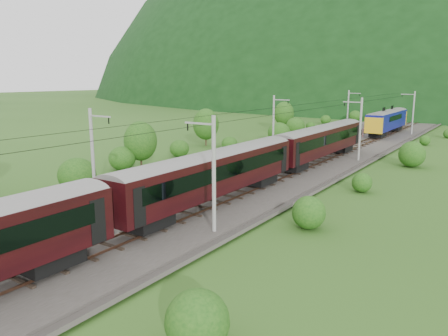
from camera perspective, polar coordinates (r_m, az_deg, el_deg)
The scene contains 14 objects.
ground at distance 34.48m, azimuth -9.77°, elevation -6.59°, with size 600.00×600.00×0.00m, color #2A5019.
railbed at distance 41.88m, azimuth -0.26°, elevation -2.92°, with size 14.00×220.00×0.30m, color #38332D.
track_left at distance 43.18m, azimuth -2.89°, elevation -2.18°, with size 2.40×220.00×0.27m.
track_right at distance 40.55m, azimuth 2.54°, elevation -3.10°, with size 2.40×220.00×0.27m.
catenary_left at distance 62.87m, azimuth 6.54°, elevation 5.95°, with size 2.54×192.28×8.00m.
catenary_right at distance 58.23m, azimuth 17.29°, elevation 5.04°, with size 2.54×192.28×8.00m.
overhead_wires at distance 40.68m, azimuth -0.27°, elevation 6.59°, with size 4.83×198.00×0.03m.
mountain_ridge at distance 353.74m, azimuth 10.52°, elevation 9.78°, with size 336.00×280.00×132.00m, color black.
train at distance 36.06m, azimuth -1.29°, elevation 0.26°, with size 3.02×122.40×5.25m.
hazard_post_near at distance 82.20m, azimuth 17.70°, elevation 4.45°, with size 0.18×0.18×1.65m, color red.
hazard_post_far at distance 89.79m, azimuth 19.56°, elevation 4.87°, with size 0.17×0.17×1.56m, color red.
signal at distance 75.98m, azimuth 13.90°, elevation 4.54°, with size 0.26×0.26×2.37m.
vegetation_left at distance 52.83m, azimuth -12.40°, elevation 2.47°, with size 12.24×145.47×6.82m.
vegetation_right at distance 30.58m, azimuth 12.82°, elevation -6.77°, with size 5.87×109.31×2.85m.
Camera 1 is at (22.94, -23.40, 10.73)m, focal length 35.00 mm.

